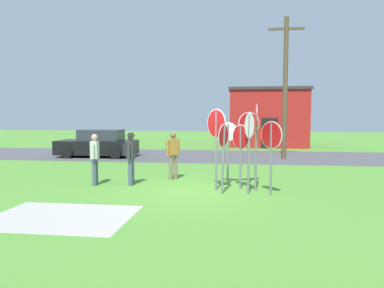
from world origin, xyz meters
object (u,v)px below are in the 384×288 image
stop_sign_low_front (223,147)px  person_in_dark_shirt (130,155)px  person_in_teal (95,156)px  utility_pole (285,85)px  person_with_sunhat (173,152)px  stop_sign_center_cluster (256,131)px  stop_sign_leaning_left (249,139)px  stop_sign_rear_right (249,135)px  stop_sign_leaning_right (241,145)px  stop_sign_nearest (216,134)px  stop_sign_rear_left (228,143)px  stop_sign_tallest (271,145)px  parked_car_on_street (98,144)px

stop_sign_low_front → person_in_dark_shirt: stop_sign_low_front is taller
person_in_teal → utility_pole: bearing=48.7°
person_with_sunhat → person_in_dark_shirt: 1.72m
stop_sign_center_cluster → utility_pole: bearing=77.6°
stop_sign_leaning_left → person_with_sunhat: (-2.65, 2.16, -0.64)m
utility_pole → person_in_dark_shirt: bearing=-126.7°
person_in_dark_shirt → person_in_teal: 1.18m
stop_sign_rear_right → stop_sign_leaning_right: 0.74m
person_in_dark_shirt → stop_sign_leaning_right: bearing=-3.1°
stop_sign_nearest → person_with_sunhat: (-1.67, 1.69, -0.76)m
stop_sign_rear_left → person_in_teal: (-4.36, -0.54, -0.44)m
stop_sign_tallest → stop_sign_low_front: (-1.37, 0.04, -0.08)m
person_in_dark_shirt → stop_sign_low_front: bearing=-16.8°
parked_car_on_street → person_in_teal: bearing=-68.7°
stop_sign_rear_left → stop_sign_rear_right: stop_sign_rear_right is taller
stop_sign_leaning_right → person_in_teal: stop_sign_leaning_right is taller
stop_sign_rear_right → person_in_teal: bearing=-173.5°
stop_sign_leaning_right → person_in_dark_shirt: bearing=176.9°
stop_sign_tallest → stop_sign_nearest: 1.71m
person_in_teal → parked_car_on_street: bearing=111.3°
stop_sign_nearest → stop_sign_low_front: bearing=-63.8°
stop_sign_leaning_left → stop_sign_low_front: (-0.74, -0.02, -0.24)m
parked_car_on_street → stop_sign_nearest: stop_sign_nearest is taller
parked_car_on_street → person_in_teal: (3.02, -7.74, 0.26)m
parked_car_on_street → stop_sign_rear_right: 10.82m
parked_car_on_street → stop_sign_tallest: stop_sign_tallest is taller
stop_sign_center_cluster → stop_sign_nearest: stop_sign_center_cluster is taller
stop_sign_rear_right → person_in_teal: stop_sign_rear_right is taller
parked_car_on_street → stop_sign_tallest: 12.21m
stop_sign_center_cluster → person_with_sunhat: (-2.87, 1.64, -0.84)m
stop_sign_nearest → person_in_teal: 4.11m
stop_sign_center_cluster → stop_sign_tallest: stop_sign_center_cluster is taller
stop_sign_nearest → person_with_sunhat: stop_sign_nearest is taller
stop_sign_nearest → stop_sign_leaning_right: size_ratio=1.24×
parked_car_on_street → person_in_teal: size_ratio=2.57×
stop_sign_leaning_right → stop_sign_rear_left: bearing=124.3°
stop_sign_center_cluster → stop_sign_nearest: (-1.20, -0.05, -0.08)m
stop_sign_tallest → utility_pole: bearing=80.9°
stop_sign_center_cluster → person_in_teal: bearing=177.2°
stop_sign_tallest → person_with_sunhat: (-3.27, 2.22, -0.49)m
parked_car_on_street → person_in_dark_shirt: (4.19, -7.61, 0.32)m
stop_sign_rear_right → person_with_sunhat: (-2.67, 0.81, -0.67)m
utility_pole → person_in_dark_shirt: utility_pole is taller
stop_sign_rear_right → person_in_dark_shirt: (-3.86, -0.44, -0.64)m
person_in_dark_shirt → person_in_teal: bearing=-173.5°
person_in_dark_shirt → person_with_sunhat: bearing=46.5°
stop_sign_center_cluster → stop_sign_leaning_right: size_ratio=1.31×
stop_sign_rear_right → stop_sign_low_front: 1.59m
stop_sign_tallest → person_in_teal: stop_sign_tallest is taller
stop_sign_low_front → person_with_sunhat: stop_sign_low_front is taller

